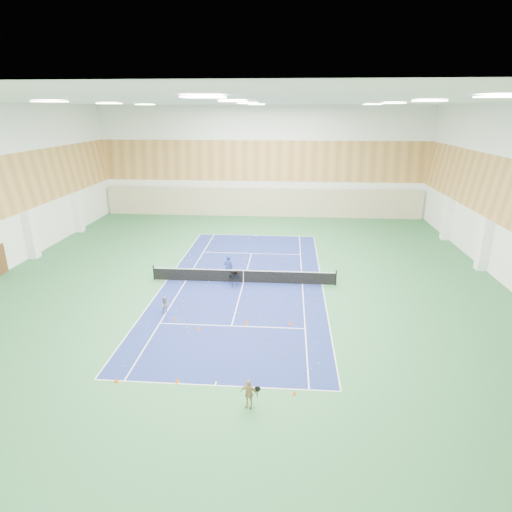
% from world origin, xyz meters
% --- Properties ---
extents(ground, '(40.00, 40.00, 0.00)m').
position_xyz_m(ground, '(0.00, 0.00, 0.00)').
color(ground, '#2B6539').
rests_on(ground, ground).
extents(room_shell, '(36.00, 40.00, 12.00)m').
position_xyz_m(room_shell, '(0.00, 0.00, 6.00)').
color(room_shell, white).
rests_on(room_shell, ground).
extents(wood_cladding, '(36.00, 40.00, 8.00)m').
position_xyz_m(wood_cladding, '(0.00, 0.00, 8.00)').
color(wood_cladding, '#C28948').
rests_on(wood_cladding, room_shell).
extents(ceiling_light_grid, '(21.40, 25.40, 0.06)m').
position_xyz_m(ceiling_light_grid, '(0.00, 0.00, 11.92)').
color(ceiling_light_grid, white).
rests_on(ceiling_light_grid, room_shell).
extents(court_surface, '(10.97, 23.77, 0.01)m').
position_xyz_m(court_surface, '(0.00, 0.00, 0.01)').
color(court_surface, navy).
rests_on(court_surface, ground).
extents(tennis_balls_scatter, '(10.57, 22.77, 0.07)m').
position_xyz_m(tennis_balls_scatter, '(0.00, 0.00, 0.05)').
color(tennis_balls_scatter, '#B8DA25').
rests_on(tennis_balls_scatter, ground).
extents(tennis_net, '(12.80, 0.10, 1.10)m').
position_xyz_m(tennis_net, '(0.00, 0.00, 0.55)').
color(tennis_net, black).
rests_on(tennis_net, ground).
extents(back_curtain, '(35.40, 0.16, 3.20)m').
position_xyz_m(back_curtain, '(0.00, 19.75, 1.60)').
color(back_curtain, '#C6B793').
rests_on(back_curtain, ground).
extents(coach, '(0.75, 0.60, 1.79)m').
position_xyz_m(coach, '(-1.14, 0.60, 0.89)').
color(coach, navy).
rests_on(coach, ground).
extents(child_court, '(0.53, 0.41, 1.06)m').
position_xyz_m(child_court, '(-4.14, -5.09, 0.53)').
color(child_court, gray).
rests_on(child_court, ground).
extents(child_apron, '(0.79, 0.45, 1.26)m').
position_xyz_m(child_apron, '(1.61, -13.16, 0.63)').
color(child_apron, tan).
rests_on(child_apron, ground).
extents(ball_cart, '(0.74, 0.74, 0.97)m').
position_xyz_m(ball_cart, '(-0.54, -0.73, 0.49)').
color(ball_cart, black).
rests_on(ball_cart, ground).
extents(cone_svc_a, '(0.18, 0.18, 0.19)m').
position_xyz_m(cone_svc_a, '(-3.31, -5.96, 0.10)').
color(cone_svc_a, '#D9510B').
rests_on(cone_svc_a, ground).
extents(cone_svc_b, '(0.19, 0.19, 0.21)m').
position_xyz_m(cone_svc_b, '(-1.78, -6.94, 0.11)').
color(cone_svc_b, orange).
rests_on(cone_svc_b, ground).
extents(cone_svc_c, '(0.21, 0.21, 0.23)m').
position_xyz_m(cone_svc_c, '(0.82, -6.03, 0.12)').
color(cone_svc_c, '#EA480C').
rests_on(cone_svc_c, ground).
extents(cone_svc_d, '(0.20, 0.20, 0.22)m').
position_xyz_m(cone_svc_d, '(3.29, -5.93, 0.11)').
color(cone_svc_d, '#EF550C').
rests_on(cone_svc_d, ground).
extents(cone_base_a, '(0.21, 0.21, 0.23)m').
position_xyz_m(cone_base_a, '(-4.43, -11.97, 0.12)').
color(cone_base_a, '#D6560B').
rests_on(cone_base_a, ground).
extents(cone_base_b, '(0.22, 0.22, 0.24)m').
position_xyz_m(cone_base_b, '(-1.72, -11.79, 0.12)').
color(cone_base_b, orange).
rests_on(cone_base_b, ground).
extents(cone_base_c, '(0.22, 0.22, 0.24)m').
position_xyz_m(cone_base_c, '(1.84, -12.12, 0.12)').
color(cone_base_c, orange).
rests_on(cone_base_c, ground).
extents(cone_base_d, '(0.18, 0.18, 0.20)m').
position_xyz_m(cone_base_d, '(3.47, -12.23, 0.10)').
color(cone_base_d, '#E0590B').
rests_on(cone_base_d, ground).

